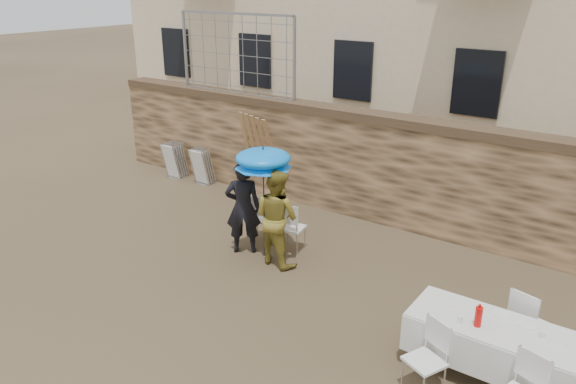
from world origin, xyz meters
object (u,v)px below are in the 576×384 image
Objects in this scene: soda_bottle at (478,317)px; table_chair_back at (527,321)px; chair_stack_left at (180,158)px; chair_stack_right at (206,165)px; table_chair_front_left at (425,359)px; woman_dress at (277,217)px; couple_chair_left at (262,217)px; umbrella at (263,162)px; man_suit at (243,208)px; banquet_table at (497,328)px; couple_chair_right at (292,226)px.

soda_bottle reaches higher than table_chair_back.
chair_stack_right is at bearing 0.00° from chair_stack_left.
table_chair_front_left is 8.35m from chair_stack_right.
woman_dress reaches higher than soda_bottle.
umbrella is at bearing 118.77° from couple_chair_left.
table_chair_back is at bearing -3.09° from umbrella.
man_suit is 1.81× the size of table_chair_back.
umbrella is 0.91× the size of banquet_table.
couple_chair_left is at bearing 160.21° from soda_bottle.
table_chair_back is (0.80, 1.55, 0.00)m from table_chair_front_left.
chair_stack_right is (-3.12, 1.81, -0.02)m from couple_chair_left.
soda_bottle is at bearing 129.70° from man_suit.
umbrella reaches higher than soda_bottle.
man_suit reaches higher than soda_bottle.
soda_bottle is at bearing 147.35° from couple_chair_left.
soda_bottle is 8.45m from chair_stack_right.
couple_chair_right is at bearing 159.84° from banquet_table.
couple_chair_right is 3.69× the size of soda_bottle.
chair_stack_right is at bearing -33.53° from couple_chair_right.
chair_stack_left is at bearing -18.56° from woman_dress.
soda_bottle is at bearing 80.58° from table_chair_front_left.
umbrella is 1.98× the size of couple_chair_left.
couple_chair_left is 1.00× the size of couple_chair_right.
chair_stack_right is (-3.52, 2.26, -1.33)m from umbrella.
table_chair_back is 8.48m from chair_stack_right.
couple_chair_right is 5.06m from chair_stack_left.
couple_chair_right is 1.04× the size of chair_stack_right.
table_chair_front_left is at bearing -128.66° from banquet_table.
couple_chair_right is 1.00× the size of table_chair_front_left.
couple_chair_left is at bearing -30.06° from chair_stack_right.
chair_stack_left is at bearing 158.12° from soda_bottle.
soda_bottle reaches higher than chair_stack_right.
chair_stack_left is (-4.02, 2.36, -0.41)m from man_suit.
banquet_table is 2.28× the size of chair_stack_left.
banquet_table is at bearing 36.87° from soda_bottle.
woman_dress is at bearing 177.93° from table_chair_front_left.
table_chair_back is at bearing 67.17° from soda_bottle.
chair_stack_right is (-7.30, 4.05, -0.02)m from table_chair_front_left.
woman_dress is 1.81× the size of table_chair_back.
woman_dress is 6.69× the size of soda_bottle.
table_chair_back is at bearing 159.16° from couple_chair_left.
umbrella is at bearing -32.65° from chair_stack_right.
man_suit reaches higher than couple_chair_right.
umbrella reaches higher than man_suit.
chair_stack_left is 1.00× the size of chair_stack_right.
banquet_table is at bearing -22.70° from chair_stack_right.
woman_dress is 1.81× the size of couple_chair_right.
man_suit is at bearing -30.37° from chair_stack_left.
woman_dress is 1.89× the size of chair_stack_left.
soda_bottle is at bearing -15.99° from umbrella.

